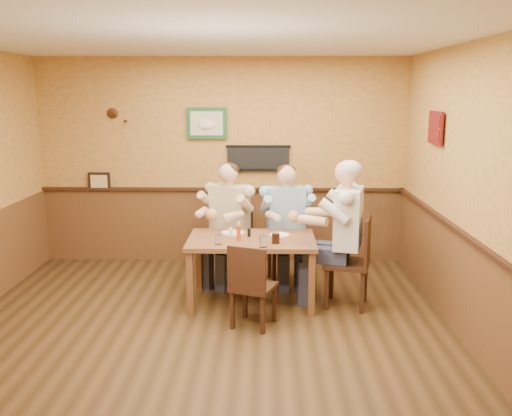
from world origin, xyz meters
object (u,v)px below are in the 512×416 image
Objects in this scene: salt_shaker at (231,232)px; chair_near_side at (254,285)px; diner_tan_shirt at (230,229)px; hot_sauce_bottle at (239,232)px; water_glass_left at (218,240)px; dining_table at (252,246)px; diner_white_elder at (348,242)px; diner_blue_polo at (286,230)px; chair_back_right at (286,245)px; pepper_shaker at (249,233)px; chair_right_end at (347,261)px; cola_tumbler at (276,238)px; water_glass_mid at (263,242)px; chair_back_left at (230,244)px.

chair_near_side is at bearing -69.83° from salt_shaker.
hot_sauce_bottle is at bearing -55.87° from diner_tan_shirt.
chair_near_side is 8.26× the size of water_glass_left.
diner_white_elder is at bearing -3.80° from dining_table.
diner_white_elder reaches higher than diner_blue_polo.
chair_back_right is at bearing -127.42° from diner_white_elder.
pepper_shaker is (-1.08, 0.14, 0.07)m from diner_white_elder.
diner_blue_polo is at bearing -83.76° from chair_near_side.
diner_white_elder is at bearing -129.51° from chair_near_side.
chair_near_side is 9.11× the size of salt_shaker.
chair_right_end is 0.70× the size of diner_white_elder.
diner_white_elder reaches higher than dining_table.
dining_table is 12.54× the size of cola_tumbler.
water_glass_left is 0.38m from salt_shaker.
chair_back_right is at bearing 23.75° from diner_tan_shirt.
water_glass_mid is at bearing -88.69° from chair_near_side.
chair_back_right reaches higher than water_glass_left.
salt_shaker is at bearing 173.32° from pepper_shaker.
water_glass_mid is at bearing -57.16° from chair_right_end.
chair_near_side is at bearing -84.72° from pepper_shaker.
diner_white_elder reaches higher than chair_back_right.
salt_shaker is at bearing -82.78° from diner_white_elder.
chair_back_left is 8.94× the size of water_glass_left.
chair_back_left is (-0.29, 0.76, -0.19)m from dining_table.
water_glass_mid is 0.60m from salt_shaker.
diner_white_elder is (1.34, -0.83, 0.06)m from diner_tan_shirt.
cola_tumbler is 0.41m from pepper_shaker.
diner_tan_shirt reaches higher than chair_back_right.
diner_white_elder is at bearing 2.00° from hot_sauce_bottle.
hot_sauce_bottle is (0.21, 0.16, 0.04)m from water_glass_left.
hot_sauce_bottle reaches higher than water_glass_mid.
water_glass_left is at bearing -132.58° from pepper_shaker.
hot_sauce_bottle is 0.23m from salt_shaker.
water_glass_mid is (-0.27, -1.13, 0.35)m from chair_back_right.
hot_sauce_bottle is at bearing -64.41° from salt_shaker.
dining_table is 0.96× the size of diner_white_elder.
chair_back_left is 0.20m from diner_tan_shirt.
chair_back_left is 0.71× the size of diner_blue_polo.
chair_right_end reaches higher than chair_back_right.
chair_back_left is at bearing 170.27° from chair_back_right.
chair_back_right is 9.72× the size of salt_shaker.
cola_tumbler is (0.55, -0.98, 0.14)m from diner_tan_shirt.
diner_tan_shirt reaches higher than chair_right_end.
chair_near_side reaches higher than pepper_shaker.
diner_tan_shirt is (-0.32, 1.41, 0.24)m from chair_near_side.
chair_back_right is (0.40, 0.75, -0.20)m from dining_table.
pepper_shaker is at bearing -82.87° from chair_right_end.
diner_blue_polo is at bearing 61.84° from dining_table.
chair_right_end is (1.34, -0.83, 0.04)m from chair_back_left.
cola_tumbler is (-0.79, -0.15, 0.08)m from diner_white_elder.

